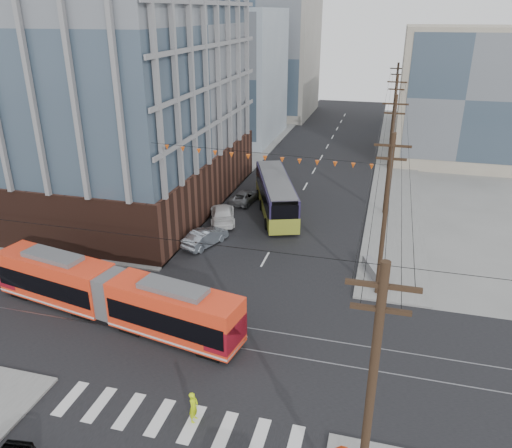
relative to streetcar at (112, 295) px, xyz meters
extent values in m
plane|color=slate|center=(7.08, -3.89, -1.66)|extent=(160.00, 160.00, 0.00)
cube|color=#381E16|center=(-14.92, 19.11, 12.64)|extent=(30.00, 25.00, 28.60)
cube|color=#8C99A5|center=(-9.92, 48.11, 7.34)|extent=(18.00, 16.00, 18.00)
cube|color=gray|center=(23.08, 44.11, 6.34)|extent=(14.00, 14.00, 16.00)
cube|color=gray|center=(-6.92, 68.11, 8.34)|extent=(16.00, 18.00, 20.00)
cube|color=#8C99A5|center=(25.08, 64.11, 5.34)|extent=(16.00, 16.00, 14.00)
cylinder|color=black|center=(15.58, -9.89, 3.84)|extent=(0.30, 0.30, 11.00)
cylinder|color=black|center=(15.58, 52.11, 3.84)|extent=(0.30, 0.30, 11.00)
imported|color=#96A2AF|center=(1.79, 11.30, -0.95)|extent=(2.91, 4.59, 1.43)
imported|color=white|center=(1.54, 16.40, -0.90)|extent=(3.77, 5.64, 1.52)
imported|color=slate|center=(2.09, 21.63, -1.07)|extent=(2.43, 4.46, 1.19)
imported|color=#CBEF0E|center=(7.90, -6.63, -0.86)|extent=(0.42, 0.60, 1.60)
cube|color=gray|center=(15.38, 9.25, -1.24)|extent=(2.42, 4.24, 0.84)
camera|label=1|loc=(15.29, -23.02, 15.88)|focal=35.00mm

